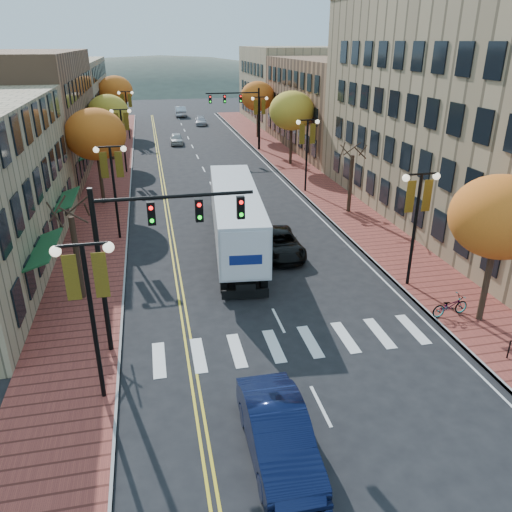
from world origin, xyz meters
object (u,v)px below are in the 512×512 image
navy_sedan (278,434)px  semi_truck (234,210)px  bicycle (450,306)px  black_suv (280,243)px

navy_sedan → semi_truck: bearing=84.9°
semi_truck → bicycle: (8.17, -10.96, -1.65)m
navy_sedan → black_suv: size_ratio=1.00×
navy_sedan → bicycle: bearing=33.7°
black_suv → bicycle: black_suv is taller
semi_truck → navy_sedan: bearing=-89.7°
semi_truck → bicycle: bearing=-47.5°
black_suv → bicycle: size_ratio=2.73×
navy_sedan → black_suv: (4.05, 15.43, -0.13)m
semi_truck → black_suv: bearing=-34.1°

